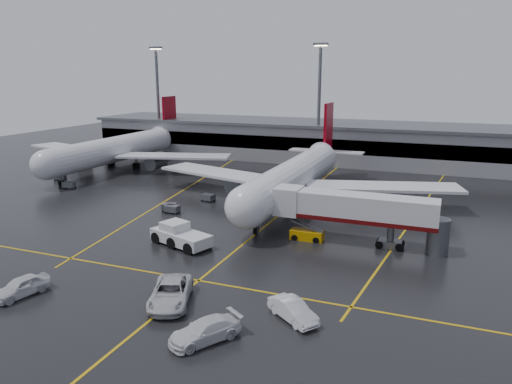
% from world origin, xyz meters
% --- Properties ---
extents(ground, '(220.00, 220.00, 0.00)m').
position_xyz_m(ground, '(0.00, 0.00, 0.00)').
color(ground, black).
rests_on(ground, ground).
extents(apron_line_centre, '(0.25, 90.00, 0.02)m').
position_xyz_m(apron_line_centre, '(0.00, 0.00, 0.01)').
color(apron_line_centre, gold).
rests_on(apron_line_centre, ground).
extents(apron_line_stop, '(60.00, 0.25, 0.02)m').
position_xyz_m(apron_line_stop, '(0.00, -22.00, 0.01)').
color(apron_line_stop, gold).
rests_on(apron_line_stop, ground).
extents(apron_line_left, '(9.99, 69.35, 0.02)m').
position_xyz_m(apron_line_left, '(-20.00, 10.00, 0.01)').
color(apron_line_left, gold).
rests_on(apron_line_left, ground).
extents(apron_line_right, '(7.57, 69.64, 0.02)m').
position_xyz_m(apron_line_right, '(18.00, 10.00, 0.01)').
color(apron_line_right, gold).
rests_on(apron_line_right, ground).
extents(terminal, '(122.00, 19.00, 8.60)m').
position_xyz_m(terminal, '(0.00, 47.93, 4.32)').
color(terminal, gray).
rests_on(terminal, ground).
extents(light_mast_left, '(3.00, 1.20, 25.45)m').
position_xyz_m(light_mast_left, '(-45.00, 42.00, 14.47)').
color(light_mast_left, '#595B60').
rests_on(light_mast_left, ground).
extents(light_mast_mid, '(3.00, 1.20, 25.45)m').
position_xyz_m(light_mast_mid, '(-5.00, 42.00, 14.47)').
color(light_mast_mid, '#595B60').
rests_on(light_mast_mid, ground).
extents(main_airliner, '(48.80, 45.60, 14.10)m').
position_xyz_m(main_airliner, '(0.00, 9.70, 4.21)').
color(main_airliner, silver).
rests_on(main_airliner, ground).
extents(second_airliner, '(48.80, 45.60, 14.10)m').
position_xyz_m(second_airliner, '(-42.00, 21.70, 4.21)').
color(second_airliner, silver).
rests_on(second_airliner, ground).
extents(jet_bridge, '(19.90, 3.40, 6.05)m').
position_xyz_m(jet_bridge, '(11.87, -6.00, 3.93)').
color(jet_bridge, silver).
rests_on(jet_bridge, ground).
extents(pushback_tractor, '(8.18, 5.37, 2.72)m').
position_xyz_m(pushback_tractor, '(-6.73, -13.95, 1.08)').
color(pushback_tractor, silver).
rests_on(pushback_tractor, ground).
extents(belt_loader, '(3.93, 1.90, 2.47)m').
position_xyz_m(belt_loader, '(6.45, -6.82, 0.61)').
color(belt_loader, '#C98906').
rests_on(belt_loader, ground).
extents(service_van_a, '(5.57, 7.65, 1.93)m').
position_xyz_m(service_van_a, '(0.00, -27.02, 0.97)').
color(service_van_a, silver).
rests_on(service_van_a, ground).
extents(service_van_b, '(5.04, 5.97, 1.64)m').
position_xyz_m(service_van_b, '(5.54, -31.29, 0.82)').
color(service_van_b, silver).
rests_on(service_van_b, ground).
extents(service_van_c, '(5.03, 4.33, 1.64)m').
position_xyz_m(service_van_c, '(10.65, -25.84, 0.82)').
color(service_van_c, white).
rests_on(service_van_c, ground).
extents(service_van_d, '(3.12, 5.44, 1.74)m').
position_xyz_m(service_van_d, '(-13.17, -30.63, 0.87)').
color(service_van_d, silver).
rests_on(service_van_d, ground).
extents(baggage_cart_a, '(2.03, 1.34, 1.12)m').
position_xyz_m(baggage_cart_a, '(-14.48, -2.88, 0.63)').
color(baggage_cart_a, '#595B60').
rests_on(baggage_cart_a, ground).
extents(baggage_cart_b, '(2.34, 1.95, 1.12)m').
position_xyz_m(baggage_cart_b, '(-15.43, -2.16, 0.63)').
color(baggage_cart_b, '#595B60').
rests_on(baggage_cart_b, ground).
extents(baggage_cart_c, '(2.24, 1.71, 1.12)m').
position_xyz_m(baggage_cart_c, '(-12.71, 4.82, 0.63)').
color(baggage_cart_c, '#595B60').
rests_on(baggage_cart_c, ground).
extents(baggage_cart_d, '(2.29, 1.81, 1.12)m').
position_xyz_m(baggage_cart_d, '(-45.45, 8.44, 0.63)').
color(baggage_cart_d, '#595B60').
rests_on(baggage_cart_d, ground).
extents(baggage_cart_e, '(2.22, 1.68, 1.12)m').
position_xyz_m(baggage_cart_e, '(-39.06, 3.75, 0.63)').
color(baggage_cart_e, '#595B60').
rests_on(baggage_cart_e, ground).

